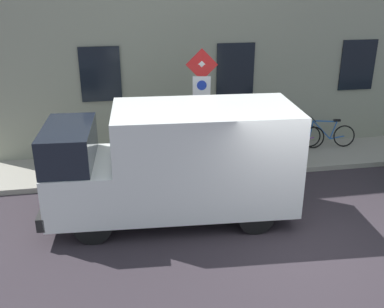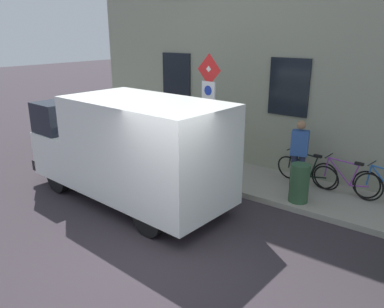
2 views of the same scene
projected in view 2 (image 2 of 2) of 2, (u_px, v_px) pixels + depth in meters
The scene contains 9 objects.
ground_plane at pixel (162, 258), 6.81m from camera, with size 80.00×80.00×0.00m, color #30292F.
sidewalk_slab at pixel (267, 184), 9.92m from camera, with size 1.97×15.85×0.14m, color gray.
building_facade at pixel (299, 31), 9.75m from camera, with size 0.75×13.85×7.81m.
sign_post_stacked at pixel (209, 100), 9.43m from camera, with size 0.19×0.55×3.13m.
delivery_van at pixel (129, 147), 8.79m from camera, with size 2.33×5.45×2.50m.
bicycle_purple at pixel (346, 180), 9.06m from camera, with size 0.46×1.72×0.89m.
bicycle_black at pixel (307, 171), 9.62m from camera, with size 0.50×1.71×0.89m.
pedestrian at pixel (299, 152), 9.30m from camera, with size 0.35×0.45×1.72m.
litter_bin at pixel (299, 183), 8.65m from camera, with size 0.44×0.44×0.90m, color #2D5133.
Camera 2 is at (-4.38, -3.99, 3.89)m, focal length 35.43 mm.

